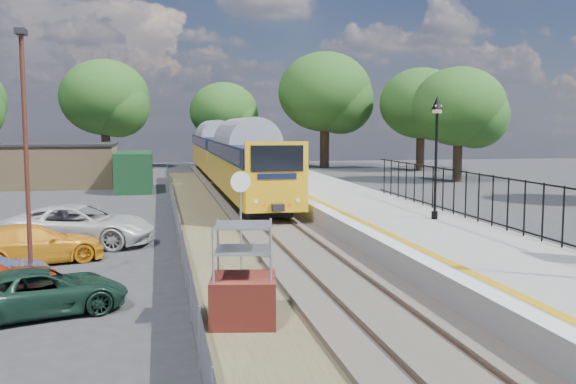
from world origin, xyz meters
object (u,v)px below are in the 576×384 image
object	(u,v)px
speed_sign	(241,203)
car_green	(42,292)
brick_plinth	(243,276)
carpark_lamp	(26,145)
victorian_lamp_north	(437,129)
car_yellow	(33,244)
train	(226,154)
car_white	(79,226)

from	to	relation	value
speed_sign	car_green	distance (m)	6.26
brick_plinth	carpark_lamp	world-z (taller)	carpark_lamp
car_green	victorian_lamp_north	bearing A→B (deg)	-80.49
brick_plinth	victorian_lamp_north	bearing A→B (deg)	45.63
car_green	car_yellow	xyz separation A→B (m)	(-1.25, 5.91, 0.09)
victorian_lamp_north	brick_plinth	distance (m)	12.40
victorian_lamp_north	train	bearing A→B (deg)	102.21
train	car_yellow	world-z (taller)	train
train	brick_plinth	size ratio (longest dim) A/B	17.66
car_yellow	speed_sign	bearing A→B (deg)	-132.42
victorian_lamp_north	train	world-z (taller)	victorian_lamp_north
train	car_green	distance (m)	32.29
train	car_green	size ratio (longest dim) A/B	10.38
train	speed_sign	size ratio (longest dim) A/B	13.28
carpark_lamp	car_yellow	world-z (taller)	carpark_lamp
brick_plinth	speed_sign	distance (m)	5.13
train	car_white	distance (m)	23.89
carpark_lamp	train	bearing A→B (deg)	74.26
train	car_white	bearing A→B (deg)	-109.05
car_green	carpark_lamp	bearing A→B (deg)	-1.93
carpark_lamp	car_yellow	xyz separation A→B (m)	(-0.63, 3.80, -3.29)
train	carpark_lamp	distance (m)	30.40
speed_sign	car_yellow	size ratio (longest dim) A/B	0.70
victorian_lamp_north	brick_plinth	bearing A→B (deg)	-134.37
speed_sign	carpark_lamp	size ratio (longest dim) A/B	0.45
car_yellow	carpark_lamp	bearing A→B (deg)	169.66
brick_plinth	carpark_lamp	distance (m)	7.03
brick_plinth	speed_sign	xyz separation A→B (m)	(0.58, 4.99, 1.01)
car_yellow	car_white	xyz separation A→B (m)	(1.08, 2.88, 0.12)
carpark_lamp	victorian_lamp_north	bearing A→B (deg)	19.20
carpark_lamp	speed_sign	bearing A→B (deg)	11.24
victorian_lamp_north	car_green	size ratio (longest dim) A/B	1.17
brick_plinth	car_white	xyz separation A→B (m)	(-4.70, 10.53, -0.35)
train	speed_sign	xyz separation A→B (m)	(-2.50, -28.08, -0.22)
victorian_lamp_north	speed_sign	size ratio (longest dim) A/B	1.50
speed_sign	carpark_lamp	xyz separation A→B (m)	(-5.73, -1.14, 1.80)
car_white	car_yellow	bearing A→B (deg)	171.64
victorian_lamp_north	car_green	world-z (taller)	victorian_lamp_north
car_green	car_yellow	size ratio (longest dim) A/B	0.89
train	carpark_lamp	size ratio (longest dim) A/B	5.94
car_green	car_white	xyz separation A→B (m)	(-0.17, 8.79, 0.21)
victorian_lamp_north	speed_sign	xyz separation A→B (m)	(-7.80, -3.57, -2.17)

